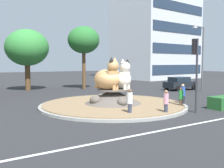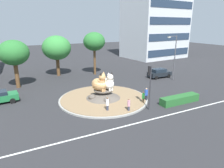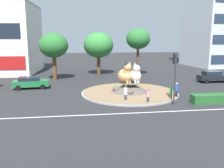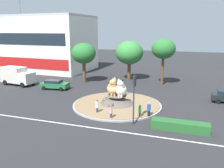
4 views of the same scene
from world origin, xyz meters
name	(u,v)px [view 1 (image 1 of 4)]	position (x,y,z in m)	size (l,w,h in m)	color
ground_plane	(113,106)	(0.00, 0.00, 0.00)	(160.00, 160.00, 0.00)	#28282B
lane_centreline	(188,125)	(0.00, -7.40, 0.00)	(112.00, 0.20, 0.01)	silver
roundabout_island	(113,101)	(-0.02, 0.00, 0.41)	(11.32, 11.32, 1.36)	gray
cat_statue_calico	(108,78)	(-0.55, -0.16, 2.26)	(2.11, 2.67, 2.47)	tan
cat_statue_white	(121,78)	(0.62, -0.26, 2.22)	(1.52, 2.43, 2.35)	silver
traffic_light_mast	(196,61)	(3.32, -5.11, 3.49)	(0.33, 0.46, 5.01)	#2D2D33
office_tower	(156,21)	(28.22, 25.89, 12.30)	(17.34, 13.80, 24.60)	silver
broadleaf_tree_behind_island	(84,40)	(4.23, 13.22, 6.23)	(4.05, 4.05, 8.02)	brown
second_tree_near_tower	(27,48)	(-2.30, 15.47, 5.20)	(5.20, 5.20, 7.45)	brown
streetlight_arm	(202,54)	(14.71, 3.28, 4.40)	(2.30, 0.60, 7.58)	#4C4C51
pedestrian_green_shirt	(181,97)	(3.67, -3.60, 0.84)	(0.34, 0.34, 1.59)	brown
pedestrian_white_shirt	(130,102)	(-1.22, -3.79, 0.94)	(0.35, 0.35, 1.77)	#33384C
pedestrian_blue_shirt	(183,95)	(4.54, -2.98, 0.92)	(0.39, 0.39, 1.76)	black
pedestrian_pink_shirt	(166,102)	(0.81, -4.92, 0.89)	(0.32, 0.32, 1.67)	#33384C
sedan_on_far_lane	(180,83)	(13.77, 5.67, 0.85)	(4.31, 2.06, 1.64)	black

